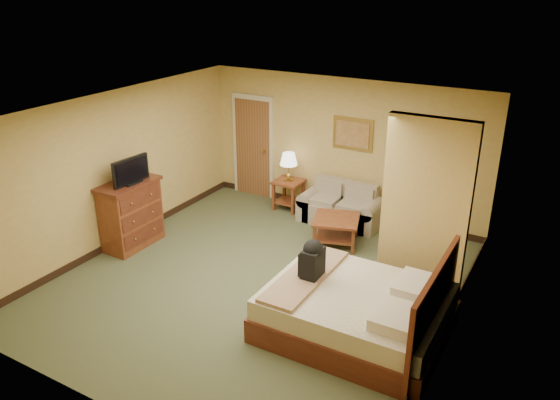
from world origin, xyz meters
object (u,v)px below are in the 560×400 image
Objects in this scene: loveseat at (340,210)px; coffee_table at (336,225)px; dresser at (131,214)px; bed at (360,312)px.

loveseat is 0.90m from coffee_table.
dresser reaches higher than loveseat.
dresser is (-2.97, -1.75, 0.23)m from coffee_table.
bed reaches higher than loveseat.
bed is at bearing -5.55° from dresser.
bed is at bearing -61.92° from loveseat.
dresser reaches higher than coffee_table.
bed is at bearing -58.72° from coffee_table.
bed is (1.61, -3.02, 0.09)m from loveseat.
bed is (1.32, -2.17, -0.01)m from coffee_table.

